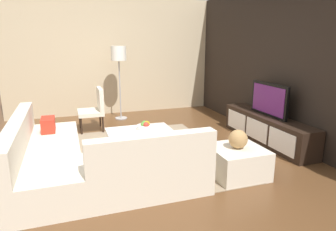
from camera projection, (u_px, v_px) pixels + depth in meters
name	position (u px, v px, depth m)	size (l,w,h in m)	color
ground_plane	(138.00, 158.00, 4.74)	(14.00, 14.00, 0.00)	brown
feature_wall_back	(286.00, 64.00, 5.24)	(6.40, 0.12, 2.80)	black
side_wall_left	(114.00, 57.00, 7.39)	(0.12, 5.20, 2.80)	#C6B28E
area_rug	(136.00, 156.00, 4.83)	(2.99, 2.76, 0.01)	gray
media_console	(266.00, 129.00, 5.43)	(2.18, 0.44, 0.50)	black
television	(269.00, 100.00, 5.29)	(0.95, 0.06, 0.58)	black
sectional_couch	(80.00, 161.00, 3.91)	(2.46, 2.34, 0.81)	beige
coffee_table	(142.00, 143.00, 4.81)	(0.97, 1.05, 0.38)	black
accent_chair_near	(95.00, 107.00, 6.10)	(0.57, 0.50, 0.87)	black
floor_lamp	(119.00, 57.00, 6.75)	(0.34, 0.34, 1.68)	#A5A5AA
ottoman	(237.00, 162.00, 4.10)	(0.70, 0.70, 0.40)	beige
fruit_bowl	(145.00, 126.00, 4.95)	(0.28, 0.28, 0.14)	silver
decorative_ball	(238.00, 139.00, 4.02)	(0.26, 0.26, 0.26)	#AD8451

